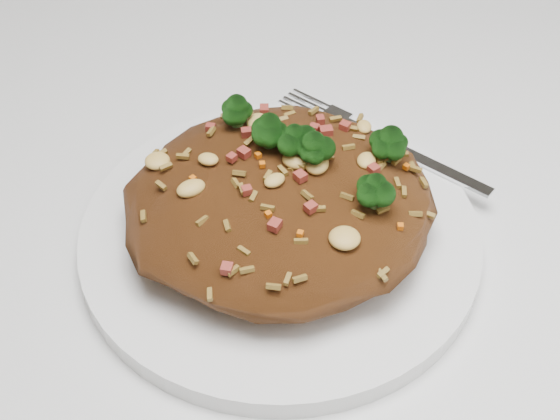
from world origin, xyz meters
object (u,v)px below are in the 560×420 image
at_px(plate, 280,236).
at_px(fork, 392,146).
at_px(fried_rice, 281,191).
at_px(dining_table, 345,357).

relative_size(plate, fork, 1.87).
xyz_separation_m(plate, fried_rice, (0.00, 0.00, 0.04)).
xyz_separation_m(fried_rice, fork, (0.08, 0.06, -0.03)).
bearing_deg(dining_table, fried_rice, 145.14).
distance_m(dining_table, fork, 0.15).
bearing_deg(plate, fried_rice, 34.13).
bearing_deg(fork, plate, -97.30).
height_order(plate, fork, fork).
relative_size(plate, fried_rice, 1.33).
distance_m(fried_rice, fork, 0.11).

